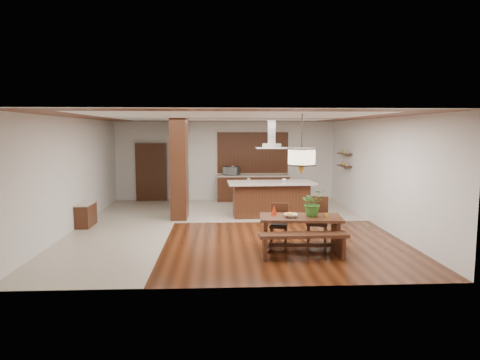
{
  "coord_description": "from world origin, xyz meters",
  "views": [
    {
      "loc": [
        -0.29,
        -11.22,
        2.54
      ],
      "look_at": [
        0.3,
        0.0,
        1.25
      ],
      "focal_mm": 32.0,
      "sensor_mm": 36.0,
      "label": 1
    }
  ],
  "objects": [
    {
      "name": "room_shell",
      "position": [
        0.0,
        0.0,
        2.06
      ],
      "size": [
        9.0,
        9.04,
        2.92
      ],
      "color": "black",
      "rests_on": "ground"
    },
    {
      "name": "soffit_band",
      "position": [
        0.0,
        0.0,
        2.88
      ],
      "size": [
        8.0,
        9.0,
        0.02
      ],
      "primitive_type": "cube",
      "color": "#431F10",
      "rests_on": "room_shell"
    },
    {
      "name": "island_cup",
      "position": [
        1.66,
        1.18,
        1.1
      ],
      "size": [
        0.14,
        0.14,
        0.1
      ],
      "primitive_type": "imported",
      "rotation": [
        0.0,
        0.0,
        0.15
      ],
      "color": "silver",
      "rests_on": "kitchen_island"
    },
    {
      "name": "shelf_lower",
      "position": [
        3.87,
        2.6,
        1.4
      ],
      "size": [
        0.26,
        0.9,
        0.04
      ],
      "primitive_type": "cube",
      "color": "black",
      "rests_on": "room_shell"
    },
    {
      "name": "kitchen_window",
      "position": [
        1.0,
        4.46,
        1.75
      ],
      "size": [
        2.6,
        0.08,
        1.5
      ],
      "primitive_type": "cube",
      "color": "#955E2C",
      "rests_on": "room_shell"
    },
    {
      "name": "napkin_cone",
      "position": [
        0.93,
        -2.14,
        0.83
      ],
      "size": [
        0.15,
        0.15,
        0.22
      ],
      "primitive_type": "cone",
      "rotation": [
        0.0,
        0.0,
        -0.08
      ],
      "color": "#AB2A0C",
      "rests_on": "dining_table"
    },
    {
      "name": "dining_chair_left",
      "position": [
        1.1,
        -1.74,
        0.45
      ],
      "size": [
        0.48,
        0.48,
        0.89
      ],
      "primitive_type": null,
      "rotation": [
        0.0,
        0.0,
        -0.24
      ],
      "color": "black",
      "rests_on": "ground"
    },
    {
      "name": "rear_counter",
      "position": [
        1.0,
        4.2,
        0.48
      ],
      "size": [
        2.6,
        0.62,
        0.95
      ],
      "color": "black",
      "rests_on": "ground"
    },
    {
      "name": "fruit_bowl",
      "position": [
        1.25,
        -2.37,
        0.76
      ],
      "size": [
        0.3,
        0.3,
        0.07
      ],
      "primitive_type": "imported",
      "rotation": [
        0.0,
        0.0,
        -0.03
      ],
      "color": "beige",
      "rests_on": "dining_table"
    },
    {
      "name": "hallway_console",
      "position": [
        -3.81,
        0.2,
        0.32
      ],
      "size": [
        0.37,
        0.88,
        0.63
      ],
      "primitive_type": "cube",
      "color": "black",
      "rests_on": "ground"
    },
    {
      "name": "dining_chair_right",
      "position": [
        1.96,
        -1.82,
        0.52
      ],
      "size": [
        0.57,
        0.57,
        1.05
      ],
      "primitive_type": null,
      "rotation": [
        0.0,
        0.0,
        -0.28
      ],
      "color": "black",
      "rests_on": "ground"
    },
    {
      "name": "partition_stub",
      "position": [
        -1.4,
        3.3,
        1.45
      ],
      "size": [
        0.18,
        2.4,
        2.9
      ],
      "primitive_type": "cube",
      "color": "silver",
      "rests_on": "ground"
    },
    {
      "name": "foliage_plant",
      "position": [
        1.74,
        -2.27,
        1.01
      ],
      "size": [
        0.65,
        0.61,
        0.57
      ],
      "primitive_type": "imported",
      "rotation": [
        0.0,
        0.0,
        0.4
      ],
      "color": "#316C24",
      "rests_on": "dining_table"
    },
    {
      "name": "tile_kitchen",
      "position": [
        1.25,
        2.5,
        0.01
      ],
      "size": [
        5.5,
        4.0,
        0.01
      ],
      "primitive_type": "cube",
      "color": "beige",
      "rests_on": "ground"
    },
    {
      "name": "shelf_upper",
      "position": [
        3.87,
        2.6,
        1.8
      ],
      "size": [
        0.26,
        0.9,
        0.04
      ],
      "primitive_type": "cube",
      "color": "black",
      "rests_on": "room_shell"
    },
    {
      "name": "hallway_doorway",
      "position": [
        -2.7,
        4.4,
        1.05
      ],
      "size": [
        1.1,
        0.2,
        2.1
      ],
      "primitive_type": "cube",
      "color": "black",
      "rests_on": "ground"
    },
    {
      "name": "microwave",
      "position": [
        0.21,
        4.22,
        1.1
      ],
      "size": [
        0.65,
        0.56,
        0.3
      ],
      "primitive_type": "imported",
      "rotation": [
        0.0,
        0.0,
        -0.41
      ],
      "color": "#B3B5BA",
      "rests_on": "rear_counter"
    },
    {
      "name": "dining_bench",
      "position": [
        1.42,
        -2.93,
        0.25
      ],
      "size": [
        1.79,
        0.42,
        0.5
      ],
      "primitive_type": null,
      "rotation": [
        0.0,
        0.0,
        0.01
      ],
      "color": "black",
      "rests_on": "ground"
    },
    {
      "name": "pendant_lantern",
      "position": [
        1.48,
        -2.31,
        2.25
      ],
      "size": [
        0.64,
        0.64,
        1.31
      ],
      "primitive_type": null,
      "color": "#FFE6C3",
      "rests_on": "room_shell"
    },
    {
      "name": "partition_pier",
      "position": [
        -1.4,
        1.2,
        1.45
      ],
      "size": [
        0.45,
        1.0,
        2.9
      ],
      "primitive_type": "cube",
      "color": "black",
      "rests_on": "ground"
    },
    {
      "name": "kitchen_island",
      "position": [
        1.28,
        1.29,
        0.54
      ],
      "size": [
        2.58,
        1.21,
        1.05
      ],
      "rotation": [
        0.0,
        0.0,
        0.04
      ],
      "color": "black",
      "rests_on": "ground"
    },
    {
      "name": "tile_hallway",
      "position": [
        -2.75,
        0.0,
        0.01
      ],
      "size": [
        2.5,
        9.0,
        0.01
      ],
      "primitive_type": "cube",
      "color": "beige",
      "rests_on": "ground"
    },
    {
      "name": "dining_table",
      "position": [
        1.48,
        -2.31,
        0.53
      ],
      "size": [
        1.8,
        1.02,
        0.72
      ],
      "rotation": [
        0.0,
        0.0,
        -0.09
      ],
      "color": "black",
      "rests_on": "ground"
    },
    {
      "name": "gold_ornament",
      "position": [
        1.99,
        -2.49,
        0.77
      ],
      "size": [
        0.09,
        0.09,
        0.1
      ],
      "primitive_type": "cylinder",
      "rotation": [
        0.0,
        0.0,
        -0.25
      ],
      "color": "gold",
      "rests_on": "dining_table"
    },
    {
      "name": "range_hood",
      "position": [
        1.28,
        1.29,
        2.46
      ],
      "size": [
        0.9,
        0.55,
        0.87
      ],
      "primitive_type": null,
      "color": "silver",
      "rests_on": "room_shell"
    }
  ]
}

